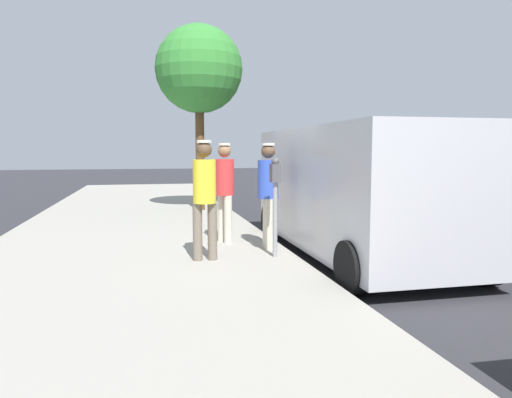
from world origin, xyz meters
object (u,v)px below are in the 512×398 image
Objects in this scene: pedestrian_in_yellow at (205,192)px; pedestrian_in_red at (225,186)px; street_tree at (199,70)px; parking_meter_near at (275,190)px; parked_van at (356,188)px; pedestrian_in_blue at (268,188)px.

pedestrian_in_yellow reaches higher than pedestrian_in_red.
street_tree is (-0.10, -4.84, 2.76)m from pedestrian_in_red.
parking_meter_near is 0.29× the size of parked_van.
parked_van is at bearing -164.96° from parking_meter_near.
pedestrian_in_yellow is (1.13, 0.65, 0.02)m from pedestrian_in_blue.
pedestrian_in_yellow is 0.34× the size of parked_van.
pedestrian_in_blue is 0.92m from pedestrian_in_red.
pedestrian_in_blue is (-0.05, -0.66, -0.02)m from parking_meter_near.
pedestrian_in_yellow is 2.61m from parked_van.
parking_meter_near is at bearing 112.84° from pedestrian_in_red.
pedestrian_in_blue is 0.98× the size of pedestrian_in_yellow.
parked_van reaches higher than pedestrian_in_blue.
parking_meter_near is 6.78m from street_tree.
parking_meter_near is 1.08m from pedestrian_in_yellow.
parked_van reaches higher than pedestrian_in_red.
pedestrian_in_yellow is at bearing 8.71° from parked_van.
street_tree is (-0.61, -6.17, 2.75)m from pedestrian_in_yellow.
pedestrian_in_red is (0.57, -1.34, -0.02)m from parking_meter_near.
parking_meter_near is 1.55m from parked_van.
pedestrian_in_red is at bearing -48.01° from pedestrian_in_blue.
pedestrian_in_red is 0.34× the size of parked_van.
street_tree is at bearing -91.17° from pedestrian_in_red.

